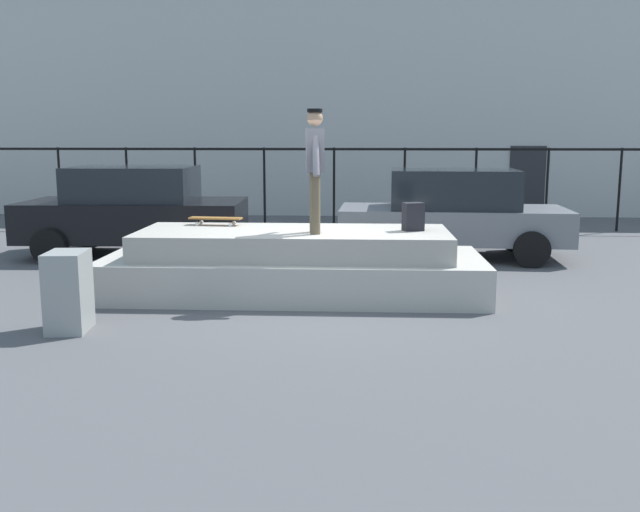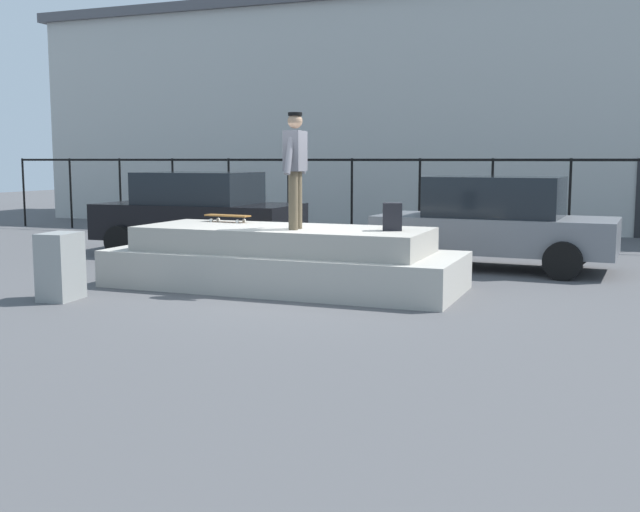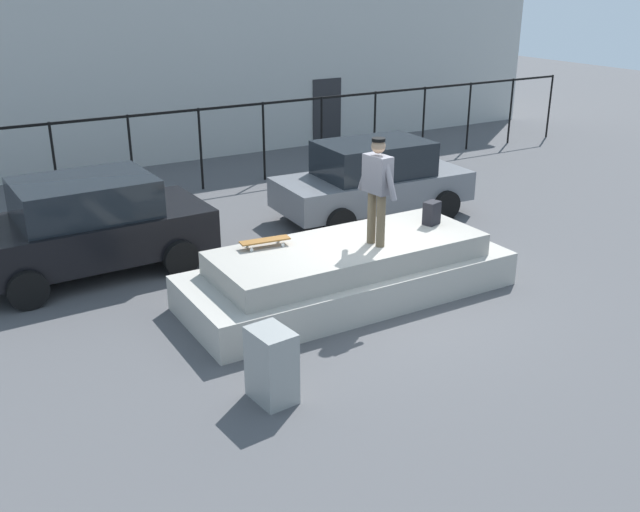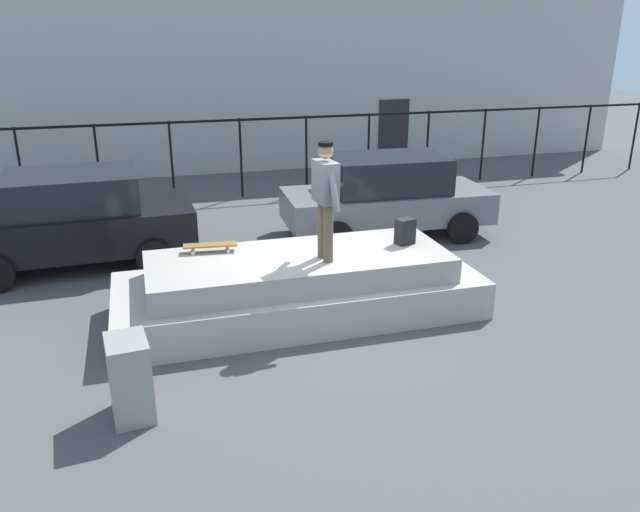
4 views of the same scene
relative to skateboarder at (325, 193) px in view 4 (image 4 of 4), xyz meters
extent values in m
plane|color=#4C4C4F|center=(0.02, -0.03, -1.94)|extent=(60.00, 60.00, 0.00)
cube|color=#ADA89E|center=(-0.33, 0.27, -1.66)|extent=(5.46, 2.09, 0.57)
cube|color=#A09B91|center=(-0.33, 0.27, -1.19)|extent=(4.48, 1.71, 0.37)
cylinder|color=brown|center=(0.01, -0.11, -0.57)|extent=(0.14, 0.14, 0.86)
cylinder|color=brown|center=(-0.01, 0.11, -0.57)|extent=(0.14, 0.14, 0.86)
cube|color=#595960|center=(0.00, 0.00, 0.15)|extent=(0.29, 0.50, 0.59)
cylinder|color=#595960|center=(0.03, -0.29, 0.11)|extent=(0.12, 0.32, 0.61)
cylinder|color=#595960|center=(-0.03, 0.29, 0.11)|extent=(0.12, 0.32, 0.61)
sphere|color=tan|center=(0.00, 0.00, 0.59)|extent=(0.22, 0.22, 0.22)
cylinder|color=black|center=(0.00, 0.00, 0.69)|extent=(0.23, 0.23, 0.05)
cube|color=brown|center=(-1.57, 0.80, -0.89)|extent=(0.82, 0.29, 0.02)
cylinder|color=silver|center=(-1.32, 0.67, -0.97)|extent=(0.06, 0.04, 0.06)
cylinder|color=silver|center=(-1.30, 0.87, -0.97)|extent=(0.06, 0.04, 0.06)
cylinder|color=silver|center=(-1.84, 0.73, -0.97)|extent=(0.06, 0.04, 0.06)
cylinder|color=silver|center=(-1.82, 0.93, -0.97)|extent=(0.06, 0.04, 0.06)
cube|color=black|center=(1.40, 0.33, -0.80)|extent=(0.33, 0.27, 0.40)
cube|color=black|center=(-3.69, 3.49, -1.25)|extent=(4.20, 2.07, 0.74)
cube|color=black|center=(-3.69, 3.49, -0.56)|extent=(2.33, 1.78, 0.65)
cylinder|color=black|center=(-5.00, 4.45, -1.62)|extent=(0.65, 0.24, 0.64)
cylinder|color=black|center=(-2.43, 4.53, -1.62)|extent=(0.65, 0.24, 0.64)
cylinder|color=black|center=(-2.37, 2.54, -1.62)|extent=(0.65, 0.24, 0.64)
cube|color=slate|center=(2.39, 3.55, -1.31)|extent=(4.30, 1.95, 0.63)
cube|color=black|center=(2.39, 3.55, -0.63)|extent=(2.39, 1.65, 0.72)
cylinder|color=black|center=(1.13, 4.50, -1.62)|extent=(0.65, 0.25, 0.64)
cylinder|color=black|center=(1.05, 2.71, -1.62)|extent=(0.65, 0.25, 0.64)
cylinder|color=black|center=(3.74, 4.38, -1.62)|extent=(0.65, 0.25, 0.64)
cylinder|color=black|center=(3.66, 2.59, -1.62)|extent=(0.65, 0.25, 0.64)
cube|color=gray|center=(-2.82, -1.84, -1.47)|extent=(0.50, 0.64, 0.95)
cylinder|color=black|center=(-5.12, 7.49, -0.94)|extent=(0.06, 0.06, 2.00)
cylinder|color=black|center=(-3.41, 7.49, -0.94)|extent=(0.06, 0.06, 2.00)
cylinder|color=black|center=(-1.69, 7.49, -0.94)|extent=(0.06, 0.06, 2.00)
cylinder|color=black|center=(0.02, 7.49, -0.94)|extent=(0.06, 0.06, 2.00)
cylinder|color=black|center=(1.74, 7.49, -0.94)|extent=(0.06, 0.06, 2.00)
cylinder|color=black|center=(3.45, 7.49, -0.94)|extent=(0.06, 0.06, 2.00)
cylinder|color=black|center=(5.16, 7.49, -0.94)|extent=(0.06, 0.06, 2.00)
cylinder|color=black|center=(6.88, 7.49, -0.94)|extent=(0.06, 0.06, 2.00)
cylinder|color=black|center=(8.59, 7.49, -0.94)|extent=(0.06, 0.06, 2.00)
cylinder|color=black|center=(10.31, 7.49, -0.94)|extent=(0.06, 0.06, 2.00)
cylinder|color=black|center=(12.02, 7.49, -0.94)|extent=(0.06, 0.06, 2.00)
cube|color=black|center=(0.02, 7.49, 0.02)|extent=(24.00, 0.04, 0.06)
cube|color=#B2B2AD|center=(0.02, 13.56, 1.28)|extent=(26.73, 6.31, 6.44)
cube|color=#262628|center=(5.37, 10.40, -0.94)|extent=(1.00, 0.06, 2.00)
camera|label=1|loc=(0.59, -9.83, 0.36)|focal=39.66mm
camera|label=2|loc=(4.46, -10.41, 0.03)|focal=42.83mm
camera|label=3|loc=(-6.23, -8.79, 3.01)|focal=40.24mm
camera|label=4|loc=(-2.51, -8.32, 2.21)|focal=35.58mm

